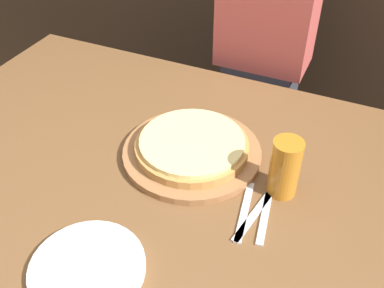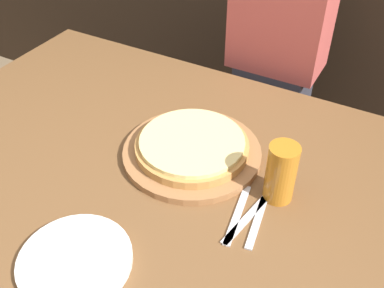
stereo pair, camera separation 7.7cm
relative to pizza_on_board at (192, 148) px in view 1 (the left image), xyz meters
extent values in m
cube|color=brown|center=(-0.05, -0.08, -0.39)|extent=(1.57, 1.04, 0.72)
cylinder|color=#99663D|center=(0.00, 0.00, -0.01)|extent=(0.38, 0.38, 0.02)
cylinder|color=#B77F42|center=(0.00, 0.00, 0.01)|extent=(0.31, 0.31, 0.02)
cylinder|color=#EAD184|center=(0.00, 0.00, 0.03)|extent=(0.29, 0.29, 0.01)
cylinder|color=#B7701E|center=(0.26, -0.03, 0.05)|extent=(0.08, 0.08, 0.16)
cylinder|color=white|center=(0.26, -0.03, 0.12)|extent=(0.07, 0.07, 0.02)
cylinder|color=white|center=(-0.05, -0.43, -0.02)|extent=(0.25, 0.25, 0.02)
cube|color=silver|center=(0.20, -0.14, -0.02)|extent=(0.05, 0.20, 0.00)
cube|color=silver|center=(0.23, -0.14, -0.02)|extent=(0.05, 0.20, 0.00)
cube|color=silver|center=(0.25, -0.14, -0.02)|extent=(0.04, 0.17, 0.00)
cube|color=#33333D|center=(0.01, 0.62, -0.40)|extent=(0.26, 0.20, 0.70)
cube|color=#B74C47|center=(0.01, 0.62, 0.17)|extent=(0.33, 0.20, 0.42)
camera|label=1|loc=(0.39, -0.86, 0.80)|focal=42.00mm
camera|label=2|loc=(0.45, -0.82, 0.80)|focal=42.00mm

